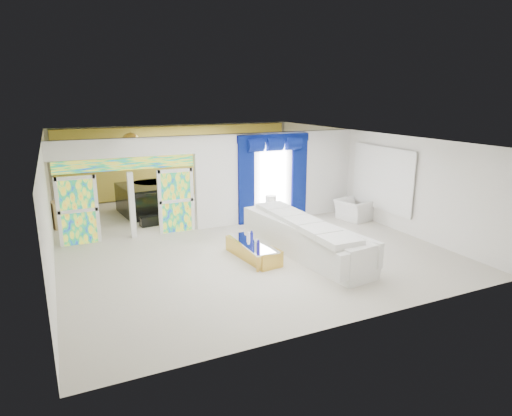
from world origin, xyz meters
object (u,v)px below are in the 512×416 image
console_table (278,217)px  armchair (353,210)px  grand_piano (144,199)px  white_sofa (303,239)px  coffee_table (253,251)px

console_table → armchair: size_ratio=1.02×
armchair → grand_piano: bearing=47.2°
white_sofa → coffee_table: bearing=160.2°
white_sofa → grand_piano: 6.81m
coffee_table → grand_piano: grand_piano is taller
coffee_table → grand_piano: size_ratio=0.92×
armchair → grand_piano: grand_piano is taller
grand_piano → console_table: bearing=-44.1°
white_sofa → armchair: size_ratio=4.27×
console_table → grand_piano: (-3.92, 3.03, 0.34)m
white_sofa → console_table: 3.18m
grand_piano → coffee_table: bearing=-79.9°
white_sofa → grand_piano: bearing=109.5°
white_sofa → coffee_table: (-1.35, 0.30, -0.23)m
coffee_table → console_table: bearing=51.3°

